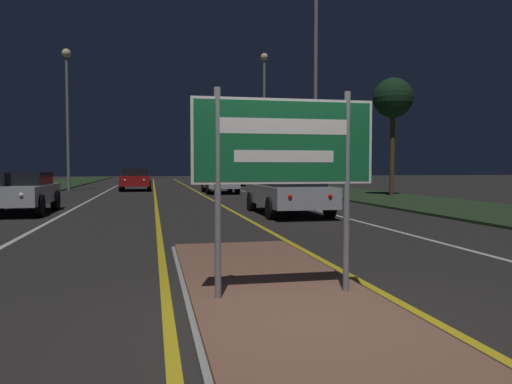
{
  "coord_description": "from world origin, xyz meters",
  "views": [
    {
      "loc": [
        -1.41,
        -4.53,
        1.51
      ],
      "look_at": [
        0.0,
        2.25,
        1.16
      ],
      "focal_mm": 35.0,
      "sensor_mm": 36.0,
      "label": 1
    }
  ],
  "objects": [
    {
      "name": "car_approaching_1",
      "position": [
        -2.46,
        28.47,
        0.76
      ],
      "size": [
        1.94,
        4.13,
        1.44
      ],
      "color": "maroon",
      "rests_on": "ground_plane"
    },
    {
      "name": "roadside_palm_right",
      "position": [
        10.45,
        18.71,
        4.9
      ],
      "size": [
        1.99,
        1.99,
        5.9
      ],
      "color": "#4C3823",
      "rests_on": "verge_right"
    },
    {
      "name": "streetlight_right_near",
      "position": [
        6.37,
        18.65,
        6.6
      ],
      "size": [
        0.44,
        0.44,
        11.34
      ],
      "color": "gray",
      "rests_on": "ground_plane"
    },
    {
      "name": "verge_right",
      "position": [
        9.5,
        20.0,
        0.04
      ],
      "size": [
        5.0,
        100.0,
        0.08
      ],
      "color": "#23381E",
      "rests_on": "ground_plane"
    },
    {
      "name": "lane_line_white_left",
      "position": [
        -4.2,
        25.0,
        0.0
      ],
      "size": [
        0.12,
        70.0,
        0.01
      ],
      "color": "silver",
      "rests_on": "ground_plane"
    },
    {
      "name": "ground_plane",
      "position": [
        0.0,
        0.0,
        0.0
      ],
      "size": [
        160.0,
        160.0,
        0.0
      ],
      "primitive_type": "plane",
      "color": "#282623"
    },
    {
      "name": "edge_line_white_left",
      "position": [
        -7.2,
        25.0,
        0.0
      ],
      "size": [
        0.1,
        70.0,
        0.01
      ],
      "color": "silver",
      "rests_on": "ground_plane"
    },
    {
      "name": "highway_sign",
      "position": [
        0.0,
        0.75,
        1.69
      ],
      "size": [
        2.03,
        0.07,
        2.25
      ],
      "color": "gray",
      "rests_on": "median_island"
    },
    {
      "name": "median_island",
      "position": [
        0.0,
        0.75,
        0.04
      ],
      "size": [
        2.16,
        7.88,
        0.1
      ],
      "color": "#999993",
      "rests_on": "ground_plane"
    },
    {
      "name": "car_approaching_2",
      "position": [
        -2.69,
        40.75,
        0.73
      ],
      "size": [
        1.98,
        4.54,
        1.41
      ],
      "color": "black",
      "rests_on": "ground_plane"
    },
    {
      "name": "car_receding_0",
      "position": [
        2.81,
        10.72,
        0.77
      ],
      "size": [
        1.99,
        4.7,
        1.48
      ],
      "color": "#B7B7BC",
      "rests_on": "ground_plane"
    },
    {
      "name": "edge_line_white_right",
      "position": [
        7.2,
        25.0,
        0.0
      ],
      "size": [
        0.1,
        70.0,
        0.01
      ],
      "color": "silver",
      "rests_on": "ground_plane"
    },
    {
      "name": "streetlight_right_far",
      "position": [
        6.66,
        31.2,
        6.31
      ],
      "size": [
        0.54,
        0.54,
        9.78
      ],
      "color": "gray",
      "rests_on": "ground_plane"
    },
    {
      "name": "car_receding_1",
      "position": [
        2.42,
        24.11,
        0.79
      ],
      "size": [
        1.84,
        4.41,
        1.5
      ],
      "color": "#B7B7BC",
      "rests_on": "ground_plane"
    },
    {
      "name": "centre_line_yellow_right",
      "position": [
        1.27,
        25.0,
        0.0
      ],
      "size": [
        0.12,
        70.0,
        0.01
      ],
      "color": "gold",
      "rests_on": "ground_plane"
    },
    {
      "name": "streetlight_left_far",
      "position": [
        -6.61,
        28.9,
        5.96
      ],
      "size": [
        0.56,
        0.56,
        8.93
      ],
      "color": "gray",
      "rests_on": "ground_plane"
    },
    {
      "name": "centre_line_yellow_left",
      "position": [
        -1.27,
        25.0,
        0.0
      ],
      "size": [
        0.12,
        70.0,
        0.01
      ],
      "color": "gold",
      "rests_on": "ground_plane"
    },
    {
      "name": "lane_line_white_right",
      "position": [
        4.2,
        25.0,
        0.0
      ],
      "size": [
        0.12,
        70.0,
        0.01
      ],
      "color": "silver",
      "rests_on": "ground_plane"
    },
    {
      "name": "car_approaching_0",
      "position": [
        -5.65,
        12.78,
        0.73
      ],
      "size": [
        2.03,
        4.15,
        1.34
      ],
      "color": "#B7B7BC",
      "rests_on": "ground_plane"
    },
    {
      "name": "car_receding_2",
      "position": [
        5.61,
        35.64,
        0.74
      ],
      "size": [
        1.85,
        4.56,
        1.39
      ],
      "color": "#B7B7BC",
      "rests_on": "ground_plane"
    }
  ]
}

